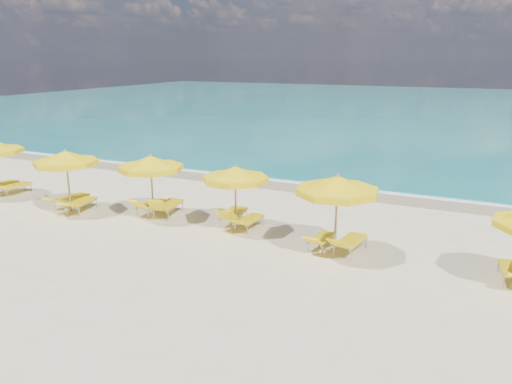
% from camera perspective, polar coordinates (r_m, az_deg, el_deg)
% --- Properties ---
extents(ground_plane, '(120.00, 120.00, 0.00)m').
position_cam_1_polar(ground_plane, '(17.46, -2.10, -4.98)').
color(ground_plane, beige).
extents(ocean, '(120.00, 80.00, 0.30)m').
position_cam_1_polar(ocean, '(63.27, 18.47, 9.09)').
color(ocean, '#136D6D').
rests_on(ocean, ground).
extents(wet_sand_band, '(120.00, 2.60, 0.01)m').
position_cam_1_polar(wet_sand_band, '(23.97, 6.02, 0.62)').
color(wet_sand_band, tan).
rests_on(wet_sand_band, ground).
extents(foam_line, '(120.00, 1.20, 0.03)m').
position_cam_1_polar(foam_line, '(24.70, 6.63, 1.04)').
color(foam_line, white).
rests_on(foam_line, ground).
extents(whitecap_near, '(14.00, 0.36, 0.05)m').
position_cam_1_polar(whitecap_near, '(34.85, 1.93, 5.33)').
color(whitecap_near, white).
rests_on(whitecap_near, ground).
extents(whitecap_far, '(18.00, 0.30, 0.05)m').
position_cam_1_polar(whitecap_far, '(39.01, 25.64, 4.91)').
color(whitecap_far, white).
rests_on(whitecap_far, ground).
extents(umbrella_2, '(2.87, 2.87, 2.53)m').
position_cam_1_polar(umbrella_2, '(20.93, -20.90, 3.59)').
color(umbrella_2, tan).
rests_on(umbrella_2, ground).
extents(umbrella_3, '(2.65, 2.65, 2.50)m').
position_cam_1_polar(umbrella_3, '(19.19, -11.96, 3.18)').
color(umbrella_3, tan).
rests_on(umbrella_3, ground).
extents(umbrella_4, '(2.96, 2.96, 2.39)m').
position_cam_1_polar(umbrella_4, '(17.45, -2.39, 2.00)').
color(umbrella_4, tan).
rests_on(umbrella_4, ground).
extents(umbrella_5, '(3.15, 3.15, 2.62)m').
position_cam_1_polar(umbrella_5, '(15.35, 9.27, 0.69)').
color(umbrella_5, tan).
rests_on(umbrella_5, ground).
extents(lounger_1_left, '(0.61, 1.79, 0.76)m').
position_cam_1_polar(lounger_1_left, '(25.62, -27.00, 0.46)').
color(lounger_1_left, '#A5A8AD').
rests_on(lounger_1_left, ground).
extents(lounger_1_right, '(0.83, 1.89, 0.83)m').
position_cam_1_polar(lounger_1_right, '(25.00, -25.88, 0.28)').
color(lounger_1_right, '#A5A8AD').
rests_on(lounger_1_right, ground).
extents(lounger_2_left, '(0.90, 1.98, 0.68)m').
position_cam_1_polar(lounger_2_left, '(22.01, -20.40, -1.02)').
color(lounger_2_left, '#A5A8AD').
rests_on(lounger_2_left, ground).
extents(lounger_2_right, '(0.98, 2.04, 0.70)m').
position_cam_1_polar(lounger_2_right, '(21.22, -19.38, -1.50)').
color(lounger_2_right, '#A5A8AD').
rests_on(lounger_2_right, ground).
extents(lounger_3_left, '(0.69, 1.82, 0.82)m').
position_cam_1_polar(lounger_3_left, '(20.18, -11.80, -1.80)').
color(lounger_3_left, '#A5A8AD').
rests_on(lounger_3_left, ground).
extents(lounger_3_right, '(0.98, 2.03, 0.97)m').
position_cam_1_polar(lounger_3_right, '(19.80, -10.03, -1.96)').
color(lounger_3_right, '#A5A8AD').
rests_on(lounger_3_right, ground).
extents(lounger_4_left, '(0.94, 2.00, 0.91)m').
position_cam_1_polar(lounger_4_left, '(18.56, -2.57, -2.95)').
color(lounger_4_left, '#A5A8AD').
rests_on(lounger_4_left, ground).
extents(lounger_4_right, '(0.71, 1.80, 0.67)m').
position_cam_1_polar(lounger_4_right, '(18.01, -0.82, -3.62)').
color(lounger_4_right, '#A5A8AD').
rests_on(lounger_4_right, ground).
extents(lounger_5_left, '(0.67, 1.66, 0.68)m').
position_cam_1_polar(lounger_5_left, '(16.45, 7.49, -5.69)').
color(lounger_5_left, '#A5A8AD').
rests_on(lounger_5_left, ground).
extents(lounger_5_right, '(0.89, 1.96, 0.80)m').
position_cam_1_polar(lounger_5_right, '(16.18, 10.67, -6.07)').
color(lounger_5_right, '#A5A8AD').
rests_on(lounger_5_right, ground).
extents(lounger_6_left, '(0.75, 1.75, 0.66)m').
position_cam_1_polar(lounger_6_left, '(15.68, 27.12, -8.40)').
color(lounger_6_left, '#A5A8AD').
rests_on(lounger_6_left, ground).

